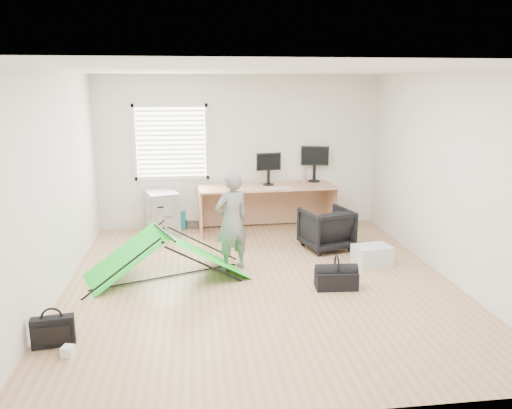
{
  "coord_description": "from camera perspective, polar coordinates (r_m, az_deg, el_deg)",
  "views": [
    {
      "loc": [
        -0.82,
        -6.09,
        2.52
      ],
      "look_at": [
        0.0,
        0.4,
        0.95
      ],
      "focal_mm": 35.0,
      "sensor_mm": 36.0,
      "label": 1
    }
  ],
  "objects": [
    {
      "name": "kite",
      "position": [
        6.77,
        -10.3,
        -5.73
      ],
      "size": [
        2.23,
        1.55,
        0.63
      ],
      "primitive_type": null,
      "rotation": [
        0.0,
        0.0,
        0.36
      ],
      "color": "#13CA25",
      "rests_on": "ground"
    },
    {
      "name": "window",
      "position": [
        8.86,
        -9.69,
        7.03
      ],
      "size": [
        1.2,
        0.06,
        1.2
      ],
      "primitive_type": "cube",
      "color": "silver",
      "rests_on": "back_wall"
    },
    {
      "name": "monitor_left",
      "position": [
        8.73,
        1.43,
        3.59
      ],
      "size": [
        0.44,
        0.16,
        0.42
      ],
      "primitive_type": "cube",
      "rotation": [
        0.0,
        0.0,
        0.15
      ],
      "color": "black",
      "rests_on": "desk"
    },
    {
      "name": "thermos",
      "position": [
        8.89,
        5.57,
        3.19
      ],
      "size": [
        0.08,
        0.08,
        0.26
      ],
      "primitive_type": "cylinder",
      "rotation": [
        0.0,
        0.0,
        -0.18
      ],
      "color": "#AB6079",
      "rests_on": "desk"
    },
    {
      "name": "tote_bag",
      "position": [
        9.04,
        -8.85,
        -1.73
      ],
      "size": [
        0.31,
        0.19,
        0.34
      ],
      "primitive_type": "cube",
      "rotation": [
        0.0,
        0.0,
        -0.27
      ],
      "color": "teal",
      "rests_on": "ground"
    },
    {
      "name": "keyboard",
      "position": [
        8.47,
        2.5,
        1.9
      ],
      "size": [
        0.42,
        0.17,
        0.02
      ],
      "primitive_type": "cube",
      "rotation": [
        0.0,
        0.0,
        0.06
      ],
      "color": "beige",
      "rests_on": "desk"
    },
    {
      "name": "laptop_bag",
      "position": [
        5.46,
        -22.18,
        -13.3
      ],
      "size": [
        0.42,
        0.18,
        0.31
      ],
      "primitive_type": "cube",
      "rotation": [
        0.0,
        0.0,
        0.15
      ],
      "color": "black",
      "rests_on": "ground"
    },
    {
      "name": "filing_cabinet",
      "position": [
        8.75,
        -10.72,
        -0.92
      ],
      "size": [
        0.65,
        0.76,
        0.75
      ],
      "primitive_type": "cube",
      "rotation": [
        0.0,
        0.0,
        0.3
      ],
      "color": "#98999D",
      "rests_on": "ground"
    },
    {
      "name": "desk",
      "position": [
        8.76,
        1.24,
        -0.47
      ],
      "size": [
        2.4,
        0.86,
        0.81
      ],
      "primitive_type": "cube",
      "rotation": [
        0.0,
        0.0,
        0.04
      ],
      "color": "tan",
      "rests_on": "ground"
    },
    {
      "name": "person",
      "position": [
        6.87,
        -2.8,
        -1.91
      ],
      "size": [
        0.6,
        0.53,
        1.39
      ],
      "primitive_type": "imported",
      "rotation": [
        0.0,
        0.0,
        3.63
      ],
      "color": "slate",
      "rests_on": "ground"
    },
    {
      "name": "office_chair",
      "position": [
        7.9,
        8.03,
        -2.75
      ],
      "size": [
        0.85,
        0.87,
        0.65
      ],
      "primitive_type": "imported",
      "rotation": [
        0.0,
        0.0,
        3.4
      ],
      "color": "black",
      "rests_on": "ground"
    },
    {
      "name": "storage_crate",
      "position": [
        7.38,
        13.1,
        -5.67
      ],
      "size": [
        0.56,
        0.44,
        0.28
      ],
      "primitive_type": "cube",
      "rotation": [
        0.0,
        0.0,
        0.18
      ],
      "color": "silver",
      "rests_on": "ground"
    },
    {
      "name": "radiator",
      "position": [
        9.01,
        -9.42,
        0.04
      ],
      "size": [
        1.0,
        0.12,
        0.6
      ],
      "primitive_type": "cube",
      "color": "silver",
      "rests_on": "back_wall"
    },
    {
      "name": "monitor_right",
      "position": [
        9.1,
        6.68,
        4.09
      ],
      "size": [
        0.51,
        0.23,
        0.47
      ],
      "primitive_type": "cube",
      "rotation": [
        0.0,
        0.0,
        -0.25
      ],
      "color": "black",
      "rests_on": "desk"
    },
    {
      "name": "ground",
      "position": [
        6.64,
        0.44,
        -8.8
      ],
      "size": [
        5.5,
        5.5,
        0.0
      ],
      "primitive_type": "plane",
      "color": "tan",
      "rests_on": "ground"
    },
    {
      "name": "back_wall",
      "position": [
        8.95,
        -1.9,
        5.99
      ],
      "size": [
        5.0,
        0.02,
        2.7
      ],
      "primitive_type": "cube",
      "color": "silver",
      "rests_on": "ground"
    },
    {
      "name": "duffel_bag",
      "position": [
        6.48,
        9.15,
        -8.48
      ],
      "size": [
        0.54,
        0.3,
        0.23
      ],
      "primitive_type": "cube",
      "rotation": [
        0.0,
        0.0,
        -0.06
      ],
      "color": "black",
      "rests_on": "ground"
    },
    {
      "name": "white_box",
      "position": [
        5.26,
        -20.69,
        -15.42
      ],
      "size": [
        0.13,
        0.13,
        0.11
      ],
      "primitive_type": "cube",
      "rotation": [
        0.0,
        0.0,
        -0.28
      ],
      "color": "silver",
      "rests_on": "ground"
    }
  ]
}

